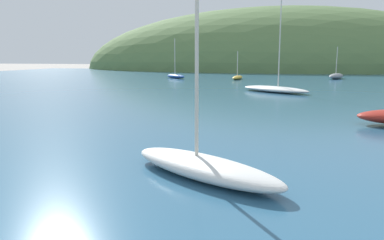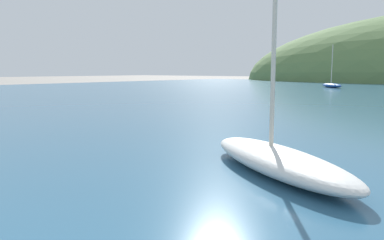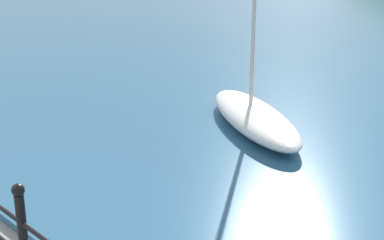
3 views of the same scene
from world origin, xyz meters
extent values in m
cube|color=#2D5B7A|center=(0.00, 32.00, 0.05)|extent=(80.00, 60.00, 0.10)
ellipsoid|color=#567542|center=(0.00, 67.49, 0.00)|extent=(68.43, 37.64, 21.04)
ellipsoid|color=silver|center=(0.02, 6.74, 0.30)|extent=(3.51, 2.64, 0.39)
cylinder|color=beige|center=(-0.13, 6.83, 2.42)|extent=(0.07, 0.07, 3.85)
ellipsoid|color=silver|center=(0.93, 24.03, 0.29)|extent=(4.72, 4.01, 0.37)
cylinder|color=beige|center=(1.13, 23.88, 3.14)|extent=(0.07, 0.07, 5.33)
ellipsoid|color=gold|center=(-2.84, 36.32, 0.29)|extent=(1.06, 2.94, 0.37)
cylinder|color=beige|center=(-2.86, 36.17, 1.62)|extent=(0.07, 0.07, 2.30)
ellipsoid|color=gray|center=(6.51, 39.51, 0.37)|extent=(2.19, 3.30, 0.55)
cylinder|color=beige|center=(6.44, 39.36, 1.93)|extent=(0.07, 0.07, 2.55)
ellipsoid|color=#1E4793|center=(-9.20, 36.90, 0.30)|extent=(2.89, 2.86, 0.41)
cylinder|color=beige|center=(-9.31, 37.02, 2.28)|extent=(0.07, 0.07, 3.55)
camera|label=1|loc=(1.39, 0.18, 2.33)|focal=35.00mm
camera|label=2|loc=(2.51, 1.55, 1.66)|focal=35.00mm
camera|label=3|loc=(5.72, -0.41, 3.21)|focal=50.00mm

